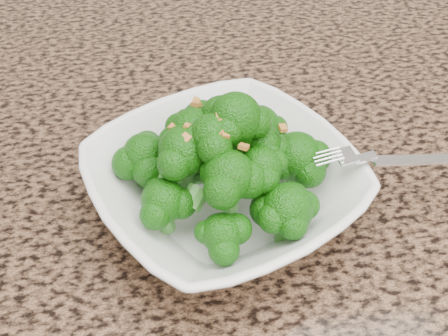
{
  "coord_description": "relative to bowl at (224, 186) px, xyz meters",
  "views": [
    {
      "loc": [
        -0.21,
        -0.01,
        1.29
      ],
      "look_at": [
        -0.15,
        0.34,
        0.95
      ],
      "focal_mm": 45.0,
      "sensor_mm": 36.0,
      "label": 1
    }
  ],
  "objects": [
    {
      "name": "granite_counter",
      "position": [
        0.15,
        -0.04,
        -0.04
      ],
      "size": [
        1.64,
        1.04,
        0.03
      ],
      "primitive_type": "cube",
      "color": "brown",
      "rests_on": "cabinet"
    },
    {
      "name": "bowl",
      "position": [
        0.0,
        0.0,
        0.0
      ],
      "size": [
        0.31,
        0.31,
        0.06
      ],
      "primitive_type": "imported",
      "rotation": [
        0.0,
        0.0,
        0.43
      ],
      "color": "white",
      "rests_on": "granite_counter"
    },
    {
      "name": "broccoli_pile",
      "position": [
        0.0,
        0.0,
        0.07
      ],
      "size": [
        0.2,
        0.2,
        0.08
      ],
      "primitive_type": null,
      "color": "#155F0A",
      "rests_on": "bowl"
    },
    {
      "name": "garlic_topping",
      "position": [
        0.0,
        0.0,
        0.11
      ],
      "size": [
        0.12,
        0.12,
        0.01
      ],
      "primitive_type": null,
      "color": "#C07B2E",
      "rests_on": "broccoli_pile"
    },
    {
      "name": "fork",
      "position": [
        0.12,
        -0.02,
        0.03
      ],
      "size": [
        0.16,
        0.04,
        0.01
      ],
      "primitive_type": null,
      "rotation": [
        0.0,
        0.0,
        0.12
      ],
      "color": "silver",
      "rests_on": "bowl"
    }
  ]
}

